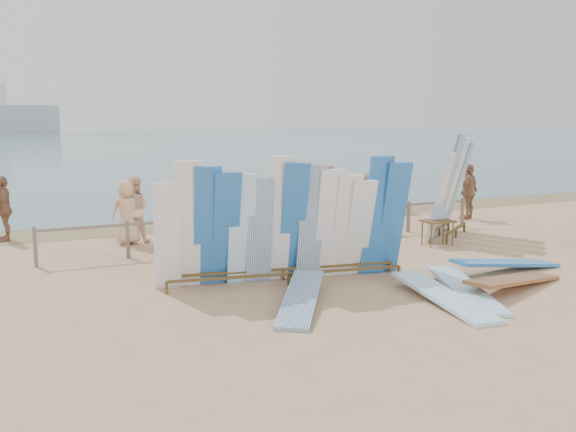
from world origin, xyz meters
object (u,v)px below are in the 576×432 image
side_surfboard_rack (449,191)px  beachgoer_6 (327,199)px  main_surfboard_rack (286,227)px  flat_board_c (513,288)px  vendor_table (437,232)px  beachgoer_8 (366,202)px  flat_board_e (301,306)px  beachgoer_10 (469,192)px  beachgoer_4 (221,205)px  beachgoer_0 (127,212)px  flat_board_a (442,303)px  beachgoer_7 (331,193)px  flat_board_b (465,295)px  beach_chair_left (255,232)px  flat_board_d (506,271)px  beachgoer_2 (134,210)px  stroller (357,213)px  beach_chair_right (279,229)px  beachgoer_1 (190,208)px  beachgoer_9 (384,187)px  beachgoer_extra_1 (4,209)px

side_surfboard_rack → beachgoer_6: side_surfboard_rack is taller
main_surfboard_rack → flat_board_c: size_ratio=1.88×
vendor_table → beachgoer_8: (-0.46, 2.68, 0.50)m
beachgoer_8 → flat_board_e: bearing=104.1°
flat_board_c → beachgoer_10: beachgoer_10 is taller
main_surfboard_rack → beachgoer_10: size_ratio=2.80×
flat_board_c → beachgoer_4: (-3.20, 7.64, 0.86)m
beachgoer_0 → beachgoer_8: (6.71, -0.92, 0.01)m
flat_board_a → beachgoer_7: 9.45m
flat_board_b → beachgoer_4: bearing=125.5°
main_surfboard_rack → beachgoer_4: main_surfboard_rack is taller
beach_chair_left → flat_board_d: bearing=-39.7°
flat_board_d → flat_board_a: bearing=113.4°
beachgoer_0 → beachgoer_2: (0.20, 0.17, 0.04)m
flat_board_a → beach_chair_left: (-0.86, 6.57, 0.27)m
main_surfboard_rack → flat_board_e: (-0.44, -1.52, -1.13)m
beachgoer_4 → flat_board_a: bearing=-67.2°
flat_board_e → beachgoer_7: beachgoer_7 is taller
flat_board_d → flat_board_c: flat_board_d is taller
side_surfboard_rack → beachgoer_7: bearing=72.9°
flat_board_b → stroller: size_ratio=2.45×
vendor_table → beach_chair_right: (-3.25, 2.75, -0.11)m
side_surfboard_rack → vendor_table: 1.60m
beachgoer_10 → beachgoer_4: bearing=-29.0°
beachgoer_1 → beachgoer_2: beachgoer_2 is taller
beachgoer_4 → beachgoer_8: (4.12, -1.03, -0.01)m
flat_board_a → stroller: stroller is taller
main_surfboard_rack → beachgoer_2: (-1.86, 5.43, -0.25)m
vendor_table → beachgoer_9: size_ratio=0.61×
beachgoer_1 → flat_board_a: bearing=-49.5°
beachgoer_extra_1 → beachgoer_8: bearing=72.3°
flat_board_a → beachgoer_7: (2.82, 8.97, 0.89)m
flat_board_d → beachgoer_10: bearing=-36.6°
flat_board_c → beach_chair_left: size_ratio=2.91×
beachgoer_4 → flat_board_c: bearing=-54.4°
stroller → beachgoer_10: (4.15, -0.19, 0.46)m
flat_board_c → beach_chair_left: bearing=6.6°
flat_board_d → beachgoer_1: 8.21m
vendor_table → beachgoer_0: size_ratio=0.63×
beachgoer_2 → beachgoer_extra_1: size_ratio=1.00×
stroller → beachgoer_10: bearing=-26.3°
beachgoer_extra_1 → beachgoer_8: beachgoer_extra_1 is taller
beachgoer_6 → vendor_table: bearing=31.9°
beachgoer_1 → beachgoer_7: size_ratio=0.96×
beach_chair_right → beachgoer_2: (-3.72, 1.03, 0.63)m
beachgoer_0 → beachgoer_9: size_ratio=0.98×
beachgoer_0 → beachgoer_7: (6.77, 1.29, 0.05)m
beachgoer_7 → beachgoer_6: bearing=156.8°
beach_chair_right → beachgoer_10: size_ratio=0.46×
beachgoer_2 → beach_chair_left: bearing=174.4°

